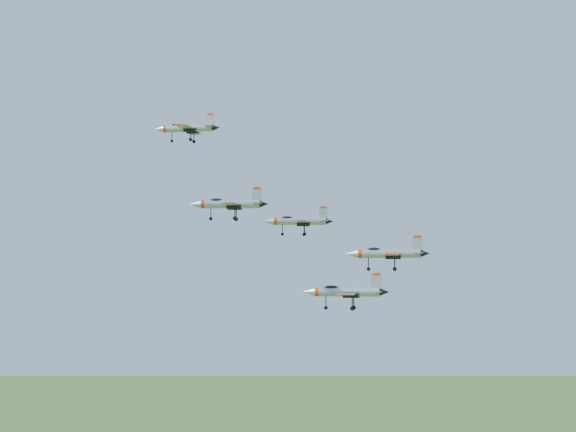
# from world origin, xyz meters

# --- Properties ---
(jet_lead) EXTENTS (12.69, 10.54, 3.39)m
(jet_lead) POSITION_xyz_m (-24.69, 13.10, 157.80)
(jet_lead) COLOR #9FA3AB
(jet_left_high) EXTENTS (11.55, 9.81, 3.13)m
(jet_left_high) POSITION_xyz_m (-0.89, 3.48, 139.48)
(jet_left_high) COLOR #9FA3AB
(jet_right_high) EXTENTS (11.65, 9.83, 3.14)m
(jet_right_high) POSITION_xyz_m (-7.19, -13.77, 141.08)
(jet_right_high) COLOR #9FA3AB
(jet_left_low) EXTENTS (13.78, 11.46, 3.68)m
(jet_left_low) POSITION_xyz_m (13.56, 5.71, 134.10)
(jet_left_low) COLOR #9FA3AB
(jet_right_low) EXTENTS (12.86, 10.64, 3.44)m
(jet_right_low) POSITION_xyz_m (9.36, -9.41, 128.21)
(jet_right_low) COLOR #9FA3AB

